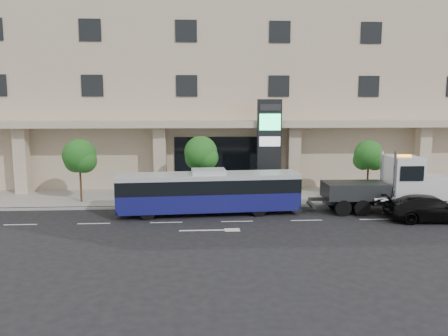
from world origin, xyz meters
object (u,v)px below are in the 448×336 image
(signage_pylon, at_px, (269,147))
(city_bus, at_px, (209,191))
(black_sedan, at_px, (430,208))
(tow_truck, at_px, (391,186))

(signage_pylon, bearing_deg, city_bus, -130.18)
(signage_pylon, bearing_deg, black_sedan, -40.99)
(city_bus, height_order, black_sedan, city_bus)
(city_bus, xyz_separation_m, signage_pylon, (4.44, 5.01, 2.21))
(city_bus, relative_size, black_sedan, 2.18)
(tow_truck, xyz_separation_m, signage_pylon, (-6.75, 5.06, 2.01))
(tow_truck, relative_size, signage_pylon, 1.25)
(tow_truck, xyz_separation_m, black_sedan, (1.32, -2.31, -0.87))
(black_sedan, xyz_separation_m, signage_pylon, (-8.07, 7.37, 2.88))
(tow_truck, distance_m, black_sedan, 2.80)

